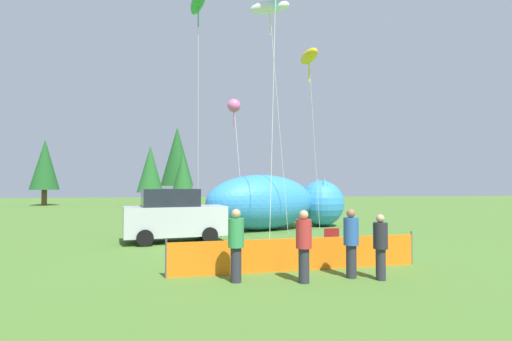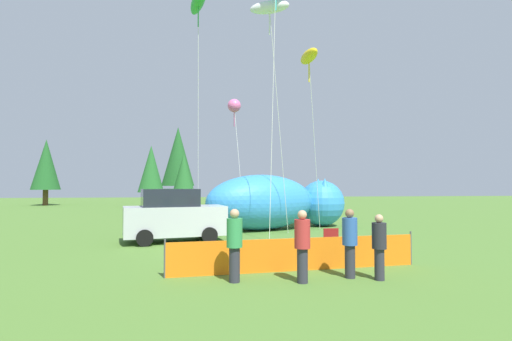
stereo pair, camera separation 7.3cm
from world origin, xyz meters
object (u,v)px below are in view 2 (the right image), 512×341
at_px(folding_chair, 330,240).
at_px(spectator_in_grey_shirt, 350,240).
at_px(spectator_in_green_shirt, 235,242).
at_px(kite_yellow_hero, 309,57).
at_px(spectator_in_black_shirt, 379,244).
at_px(kite_white_ghost, 270,8).
at_px(kite_green_fish, 198,2).
at_px(spectator_in_blue_shirt, 302,243).
at_px(kite_pink_octopus, 234,106).
at_px(parked_car, 174,216).
at_px(inflatable_cat, 276,204).

xyz_separation_m(folding_chair, spectator_in_grey_shirt, (-0.52, -3.28, 0.45)).
height_order(spectator_in_green_shirt, kite_yellow_hero, kite_yellow_hero).
relative_size(spectator_in_black_shirt, kite_white_ghost, 0.15).
relative_size(kite_white_ghost, kite_green_fish, 0.92).
distance_m(spectator_in_blue_shirt, kite_pink_octopus, 16.30).
xyz_separation_m(parked_car, inflatable_cat, (5.08, 4.04, 0.26)).
relative_size(parked_car, kite_green_fish, 0.37).
height_order(parked_car, spectator_in_black_shirt, parked_car).
distance_m(spectator_in_green_shirt, kite_pink_octopus, 16.05).
xyz_separation_m(kite_white_ghost, kite_pink_octopus, (-1.16, 6.43, -3.39)).
bearing_deg(kite_green_fish, parked_car, -108.78).
bearing_deg(spectator_in_blue_shirt, spectator_in_green_shirt, 169.94).
xyz_separation_m(folding_chair, kite_white_ghost, (-1.23, 4.97, 10.11)).
relative_size(kite_pink_octopus, kite_green_fish, 0.64).
height_order(inflatable_cat, spectator_in_grey_shirt, inflatable_cat).
bearing_deg(inflatable_cat, kite_green_fish, 175.18).
distance_m(folding_chair, spectator_in_blue_shirt, 4.10).
xyz_separation_m(parked_car, spectator_in_blue_shirt, (3.62, -7.44, -0.11)).
height_order(kite_green_fish, kite_yellow_hero, kite_green_fish).
relative_size(spectator_in_black_shirt, kite_pink_octopus, 0.21).
height_order(spectator_in_blue_shirt, spectator_in_grey_shirt, spectator_in_blue_shirt).
xyz_separation_m(kite_white_ghost, kite_green_fish, (-3.33, 1.58, 0.84)).
distance_m(spectator_in_blue_shirt, kite_green_fish, 14.87).
distance_m(spectator_in_blue_shirt, kite_white_ghost, 12.95).
bearing_deg(kite_yellow_hero, spectator_in_grey_shirt, -98.98).
bearing_deg(kite_white_ghost, spectator_in_black_shirt, -81.03).
xyz_separation_m(kite_pink_octopus, kite_yellow_hero, (3.34, -5.33, 1.52)).
relative_size(spectator_in_blue_shirt, spectator_in_green_shirt, 0.99).
bearing_deg(spectator_in_blue_shirt, inflatable_cat, 82.78).
height_order(kite_white_ghost, kite_yellow_hero, kite_white_ghost).
bearing_deg(kite_yellow_hero, kite_green_fish, 175.04).
bearing_deg(kite_green_fish, inflatable_cat, 17.42).
bearing_deg(folding_chair, kite_white_ghost, 13.05).
bearing_deg(spectator_in_green_shirt, kite_yellow_hero, 64.67).
height_order(spectator_in_grey_shirt, kite_pink_octopus, kite_pink_octopus).
xyz_separation_m(spectator_in_blue_shirt, spectator_in_black_shirt, (1.98, 0.02, -0.07)).
height_order(spectator_in_black_shirt, kite_green_fish, kite_green_fish).
height_order(folding_chair, inflatable_cat, inflatable_cat).
bearing_deg(spectator_in_green_shirt, kite_white_ghost, 74.73).
height_order(kite_white_ghost, kite_pink_octopus, kite_white_ghost).
bearing_deg(kite_pink_octopus, folding_chair, -78.19).
bearing_deg(spectator_in_grey_shirt, spectator_in_green_shirt, -178.93).
bearing_deg(spectator_in_blue_shirt, folding_chair, 62.81).
xyz_separation_m(inflatable_cat, kite_green_fish, (-4.15, -1.30, 10.13)).
xyz_separation_m(spectator_in_green_shirt, kite_yellow_hero, (4.45, 9.41, 7.79)).
bearing_deg(parked_car, kite_pink_octopus, 55.68).
xyz_separation_m(parked_car, kite_yellow_hero, (6.44, 2.26, 7.69)).
bearing_deg(spectator_in_green_shirt, parked_car, 105.53).
bearing_deg(folding_chair, kite_yellow_hero, -9.76).
distance_m(parked_car, spectator_in_green_shirt, 7.42).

